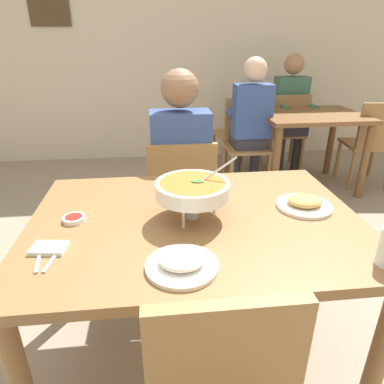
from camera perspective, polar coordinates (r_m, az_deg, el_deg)
ground_plane at (r=1.93m, az=0.55°, el=-25.01°), size 16.00×16.00×0.00m
cafe_rear_partition at (r=4.51m, az=-4.84°, el=24.65°), size 10.00×0.10×3.00m
dining_table_main at (r=1.49m, az=0.65°, el=-7.73°), size 1.37×0.99×0.78m
chair_diner_main at (r=2.25m, az=-1.79°, el=-0.86°), size 0.44×0.44×0.90m
diner_main at (r=2.19m, az=-1.94°, el=5.10°), size 0.40×0.45×1.31m
curry_bowl at (r=1.38m, az=0.10°, el=0.39°), size 0.33×0.30×0.26m
rice_plate at (r=1.14m, az=-1.70°, el=-11.63°), size 0.24×0.24×0.06m
appetizer_plate at (r=1.59m, az=18.14°, el=-1.80°), size 0.24×0.24×0.06m
sauce_dish at (r=1.48m, az=-18.99°, el=-4.20°), size 0.09×0.09×0.02m
napkin_folded at (r=1.33m, az=-22.65°, el=-8.60°), size 0.13×0.09×0.02m
fork_utensil at (r=1.29m, az=-24.03°, el=-9.93°), size 0.04×0.17×0.01m
spoon_utensil at (r=1.28m, az=-21.88°, el=-9.94°), size 0.04×0.17×0.01m
dining_table_far at (r=3.71m, az=18.93°, el=10.10°), size 1.00×0.80×0.78m
chair_bg_left at (r=4.15m, az=15.29°, el=10.13°), size 0.47×0.47×0.90m
chair_bg_middle at (r=3.66m, az=8.87°, el=8.85°), size 0.45×0.45×0.90m
chair_bg_right at (r=4.12m, az=8.35°, el=10.61°), size 0.50×0.50×0.90m
chair_bg_corner at (r=3.99m, az=27.71°, el=7.65°), size 0.49×0.49×0.90m
patron_bg_left at (r=4.17m, az=16.07°, el=13.44°), size 0.40×0.45×1.31m
patron_bg_middle at (r=3.48m, az=9.70°, el=12.01°), size 0.40×0.45×1.31m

